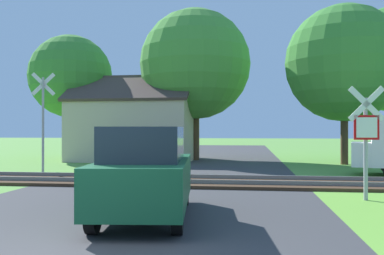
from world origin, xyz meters
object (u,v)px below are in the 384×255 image
(tree_center, at_px, (195,64))
(parked_car, at_px, (146,172))
(crossing_sign_far, at_px, (43,116))
(stop_sign_near, at_px, (366,134))
(tree_right, at_px, (344,63))
(house, at_px, (136,128))
(tree_left, at_px, (71,76))

(tree_center, relative_size, parked_car, 2.07)
(tree_center, bearing_deg, crossing_sign_far, -117.60)
(stop_sign_near, distance_m, crossing_sign_far, 11.38)
(stop_sign_near, xyz_separation_m, tree_center, (-5.85, 13.24, 3.83))
(stop_sign_near, height_order, tree_right, tree_right)
(house, xyz_separation_m, tree_left, (-4.23, 0.75, 3.11))
(house, relative_size, parked_car, 1.71)
(crossing_sign_far, xyz_separation_m, tree_center, (4.66, 8.91, 3.22))
(parked_car, bearing_deg, tree_right, 57.98)
(house, bearing_deg, tree_right, -6.51)
(tree_right, relative_size, tree_center, 0.92)
(crossing_sign_far, distance_m, tree_center, 10.56)
(stop_sign_near, height_order, tree_left, tree_left)
(stop_sign_near, xyz_separation_m, parked_car, (-4.84, -2.70, -0.72))
(stop_sign_near, xyz_separation_m, tree_right, (1.87, 11.08, 3.40))
(crossing_sign_far, relative_size, house, 0.55)
(house, xyz_separation_m, parked_car, (4.36, -15.52, -0.92))
(tree_right, bearing_deg, crossing_sign_far, -151.37)
(stop_sign_near, height_order, crossing_sign_far, crossing_sign_far)
(stop_sign_near, relative_size, crossing_sign_far, 0.72)
(house, relative_size, tree_center, 0.83)
(house, bearing_deg, stop_sign_near, -51.95)
(crossing_sign_far, relative_size, tree_right, 0.49)
(house, distance_m, tree_center, 4.96)
(tree_center, relative_size, tree_left, 1.16)
(parked_car, bearing_deg, tree_left, 111.75)
(tree_center, distance_m, parked_car, 16.61)
(crossing_sign_far, bearing_deg, tree_left, 90.73)
(tree_center, height_order, tree_left, tree_center)
(stop_sign_near, xyz_separation_m, tree_left, (-13.42, 13.56, 3.30))
(tree_center, bearing_deg, tree_left, 177.56)
(tree_left, bearing_deg, tree_center, -2.44)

